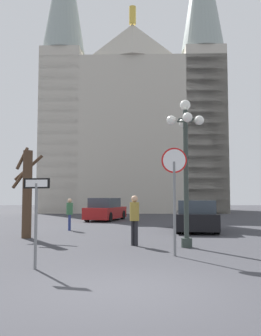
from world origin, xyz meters
name	(u,v)px	position (x,y,z in m)	size (l,w,h in m)	color
ground_plane	(128,291)	(0.00, 0.00, 0.00)	(120.00, 120.00, 0.00)	#38383D
cathedral	(132,124)	(0.34, 33.50, 9.64)	(18.83, 13.68, 31.35)	#BCB5A5
stop_sign	(173,181)	(1.26, 3.76, 2.12)	(0.72, 0.16, 3.06)	slate
one_way_arrow_sign	(35,210)	(-2.19, 1.93, 1.35)	(0.66, 0.19, 2.10)	slate
street_lamp	(184,152)	(1.86, 5.52, 3.15)	(1.26, 1.26, 4.93)	#2D3833
bare_tree	(25,191)	(-4.19, 8.21, 1.89)	(1.18, 0.93, 3.71)	#473323
parked_car_near_black	(195,217)	(3.17, 11.07, 0.69)	(2.41, 4.46, 1.48)	black
parked_car_far_red	(104,210)	(-1.72, 18.71, 0.72)	(2.84, 4.48, 1.54)	maroon
pedestrian_walking	(133,215)	(0.15, 5.91, 1.03)	(0.32, 0.32, 1.70)	black
pedestrian_standing	(68,211)	(-2.98, 11.42, 0.93)	(0.32, 0.32, 1.55)	navy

